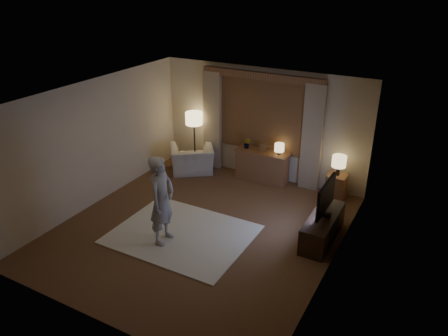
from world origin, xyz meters
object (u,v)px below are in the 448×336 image
Objects in this scene: tv_stand at (323,228)px; person at (162,200)px; sideboard at (262,167)px; side_table at (336,187)px; armchair at (192,159)px.

person reaches higher than tv_stand.
sideboard is at bearing -14.20° from person.
side_table is 0.34× the size of person.
armchair is 0.72× the size of tv_stand.
person is (-2.51, -1.44, 0.60)m from tv_stand.
armchair is at bearing -174.58° from side_table.
sideboard is 1.77m from side_table.
sideboard reaches higher than armchair.
tv_stand is at bearing -64.90° from person.
person is (-2.29, -3.12, 0.57)m from side_table.
side_table is 3.92m from person.
person is at bearing 76.41° from armchair.
person reaches higher than sideboard.
side_table reaches higher than tv_stand.
tv_stand is at bearing -82.54° from side_table.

